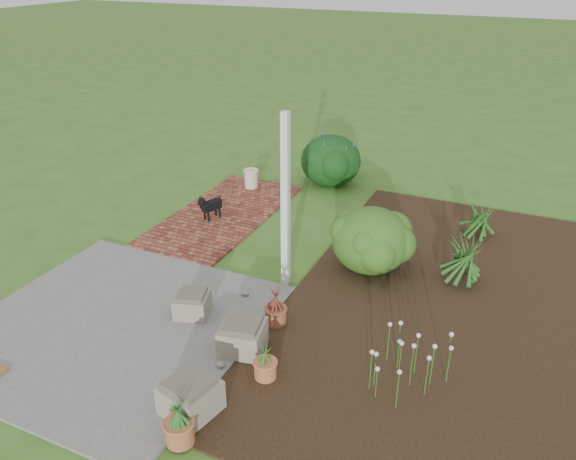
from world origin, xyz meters
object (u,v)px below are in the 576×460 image
at_px(cream_ceramic_urn, 251,179).
at_px(evergreen_shrub, 371,239).
at_px(stone_trough_near, 191,398).
at_px(black_dog, 210,205).

distance_m(cream_ceramic_urn, evergreen_shrub, 3.74).
bearing_deg(stone_trough_near, cream_ceramic_urn, 112.13).
relative_size(cream_ceramic_urn, evergreen_shrub, 0.31).
height_order(black_dog, evergreen_shrub, evergreen_shrub).
height_order(stone_trough_near, evergreen_shrub, evergreen_shrub).
distance_m(black_dog, cream_ceramic_urn, 1.63).
bearing_deg(stone_trough_near, evergreen_shrub, 77.60).
xyz_separation_m(stone_trough_near, black_dog, (-2.26, 4.04, 0.10)).
bearing_deg(black_dog, cream_ceramic_urn, 110.86).
distance_m(stone_trough_near, evergreen_shrub, 3.68).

